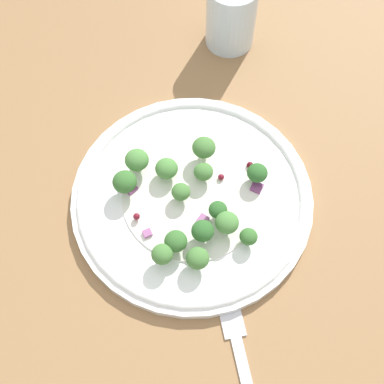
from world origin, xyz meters
The scene contains 26 objects.
ground_plane centered at (0.00, 0.00, -1.00)cm, with size 180.00×180.00×2.00cm, color olive.
plate centered at (-0.07, 0.27, 0.86)cm, with size 28.74×28.74×1.70cm.
dressing_pool centered at (-0.07, 0.27, 1.30)cm, with size 16.67×16.67×0.20cm, color white.
broccoli_floret_0 centered at (1.14, 0.69, 2.86)cm, with size 2.19×2.19×2.22cm.
broccoli_floret_1 centered at (7.67, 1.39, 3.37)cm, with size 2.84×2.84×2.87cm.
broccoli_floret_2 centered at (-4.91, 3.28, 3.36)cm, with size 2.67×2.67×2.70cm.
broccoli_floret_3 centered at (-0.49, 6.78, 3.08)cm, with size 2.55×2.55×2.58cm.
broccoli_floret_4 centered at (-6.85, -4.02, 2.95)cm, with size 2.45×2.45×2.48cm.
broccoli_floret_5 centered at (-0.14, -5.39, 3.55)cm, with size 2.81×2.81×2.84cm.
broccoli_floret_6 centered at (0.99, 8.63, 3.14)cm, with size 2.39×2.39×2.41cm.
broccoli_floret_7 centered at (-7.58, 3.99, 2.65)cm, with size 2.03×2.03×2.06cm.
broccoli_floret_8 centered at (-0.70, -2.57, 2.85)cm, with size 2.29×2.29×2.32cm.
broccoli_floret_9 centered at (-3.55, 1.91, 3.12)cm, with size 2.14×2.14×2.17cm.
broccoli_floret_10 centered at (-2.55, 4.86, 3.18)cm, with size 2.56×2.56×2.59cm.
broccoli_floret_11 centered at (3.61, -1.83, 2.88)cm, with size 2.69×2.69×2.73cm.
broccoli_floret_12 centered at (-2.80, 8.02, 2.98)cm, with size 2.55×2.55×2.58cm.
broccoli_floret_13 centered at (7.25, -1.80, 3.31)cm, with size 2.86×2.86×2.90cm.
cranberry_0 centered at (5.33, 4.62, 2.00)cm, with size 0.79×0.79×0.79cm, color maroon.
cranberry_1 centered at (-2.77, -3.06, 1.73)cm, with size 0.74×0.74×0.74cm, color maroon.
cranberry_2 centered at (-5.77, -5.61, 1.66)cm, with size 0.83×0.83×0.83cm, color #4C0A14.
onion_bit_0 centered at (3.59, 6.13, 1.60)cm, with size 0.88×0.97×0.50cm, color #A35B93.
onion_bit_1 centered at (-7.19, -2.92, 1.50)cm, with size 1.32×1.34×0.46cm, color #843D75.
onion_bit_2 centered at (7.08, 1.23, 1.41)cm, with size 1.37×0.90×0.42cm, color #843D75.
onion_bit_3 centered at (-2.06, 3.00, 1.78)cm, with size 1.10×1.31×0.50cm, color #A35B93.
fork centered at (-10.79, 18.51, 0.25)cm, with size 9.95×17.43×0.50cm.
water_glass centered at (1.60, -26.08, 4.71)cm, with size 6.86×6.86×9.42cm, color silver.
Camera 1 is at (-7.07, 26.03, 55.34)cm, focal length 47.76 mm.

